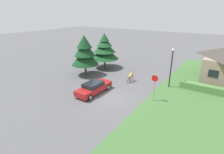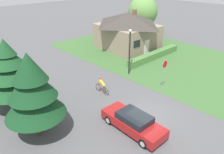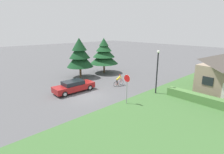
{
  "view_description": "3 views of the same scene",
  "coord_description": "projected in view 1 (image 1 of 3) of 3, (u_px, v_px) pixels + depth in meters",
  "views": [
    {
      "loc": [
        9.97,
        -14.55,
        8.98
      ],
      "look_at": [
        -1.35,
        2.38,
        1.29
      ],
      "focal_mm": 28.0,
      "sensor_mm": 36.0,
      "label": 1
    },
    {
      "loc": [
        -11.59,
        -8.18,
        10.04
      ],
      "look_at": [
        0.27,
        4.28,
        1.75
      ],
      "focal_mm": 35.0,
      "sensor_mm": 36.0,
      "label": 2
    },
    {
      "loc": [
        15.08,
        -10.21,
        7.06
      ],
      "look_at": [
        0.6,
        3.25,
        1.66
      ],
      "focal_mm": 28.0,
      "sensor_mm": 36.0,
      "label": 3
    }
  ],
  "objects": [
    {
      "name": "hedge_row",
      "position": [
        223.0,
        92.0,
        19.65
      ],
      "size": [
        9.31,
        0.9,
        0.84
      ],
      "primitive_type": "cube",
      "color": "#4C7A3D",
      "rests_on": "ground"
    },
    {
      "name": "stop_sign",
      "position": [
        154.0,
        83.0,
        17.96
      ],
      "size": [
        0.76,
        0.07,
        2.95
      ],
      "rotation": [
        0.0,
        0.0,
        3.17
      ],
      "color": "gray",
      "rests_on": "ground"
    },
    {
      "name": "street_lamp",
      "position": [
        171.0,
        64.0,
        21.04
      ],
      "size": [
        0.32,
        0.32,
        4.97
      ],
      "color": "black",
      "rests_on": "ground"
    },
    {
      "name": "conifer_tall_near",
      "position": [
        85.0,
        52.0,
        25.03
      ],
      "size": [
        3.9,
        3.9,
        5.9
      ],
      "color": "#4C3823",
      "rests_on": "ground"
    },
    {
      "name": "ground_plane",
      "position": [
        110.0,
        96.0,
        19.67
      ],
      "size": [
        140.0,
        140.0,
        0.0
      ],
      "primitive_type": "plane",
      "color": "#515154"
    },
    {
      "name": "sedan_left_lane",
      "position": [
        94.0,
        88.0,
        20.26
      ],
      "size": [
        1.88,
        4.83,
        1.34
      ],
      "rotation": [
        0.0,
        0.0,
        1.55
      ],
      "color": "maroon",
      "rests_on": "ground"
    },
    {
      "name": "cyclist",
      "position": [
        131.0,
        77.0,
        23.48
      ],
      "size": [
        0.44,
        1.76,
        1.47
      ],
      "rotation": [
        0.0,
        0.0,
        1.57
      ],
      "color": "black",
      "rests_on": "ground"
    },
    {
      "name": "conifer_tall_far",
      "position": [
        104.0,
        49.0,
        28.49
      ],
      "size": [
        4.6,
        4.6,
        5.76
      ],
      "color": "#4C3823",
      "rests_on": "ground"
    }
  ]
}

